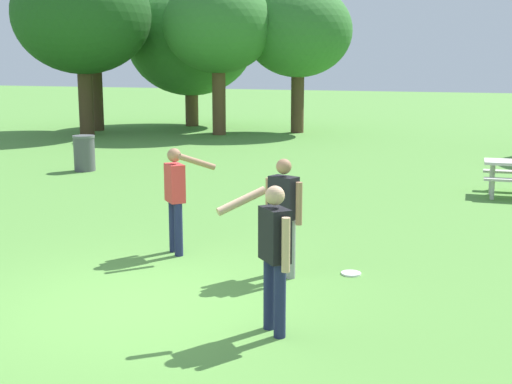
% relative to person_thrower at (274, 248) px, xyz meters
% --- Properties ---
extents(ground_plane, '(120.00, 120.00, 0.00)m').
position_rel_person_thrower_xyz_m(ground_plane, '(-1.79, 0.29, -0.96)').
color(ground_plane, '#568E3D').
extents(person_thrower, '(0.84, 0.47, 1.64)m').
position_rel_person_thrower_xyz_m(person_thrower, '(0.00, 0.00, 0.00)').
color(person_thrower, '#1E234C').
rests_on(person_thrower, ground).
extents(person_catcher, '(0.84, 0.47, 1.64)m').
position_rel_person_thrower_xyz_m(person_catcher, '(-2.41, 2.47, 0.00)').
color(person_catcher, '#1E234C').
rests_on(person_catcher, ground).
extents(person_bystander, '(0.58, 0.34, 1.64)m').
position_rel_person_thrower_xyz_m(person_bystander, '(-0.52, 1.96, -0.02)').
color(person_bystander, gray).
rests_on(person_bystander, ground).
extents(frisbee, '(0.28, 0.28, 0.03)m').
position_rel_person_thrower_xyz_m(frisbee, '(0.35, 2.36, -0.95)').
color(frisbee, white).
rests_on(frisbee, ground).
extents(trash_can_beside_table, '(0.59, 0.59, 0.96)m').
position_rel_person_thrower_xyz_m(trash_can_beside_table, '(-8.38, 8.87, -0.48)').
color(trash_can_beside_table, '#515156').
rests_on(trash_can_beside_table, ground).
extents(tree_tall_left, '(4.48, 4.48, 6.89)m').
position_rel_person_thrower_xyz_m(tree_tall_left, '(-14.11, 18.35, 3.98)').
color(tree_tall_left, '#4C3823').
rests_on(tree_tall_left, ground).
extents(tree_broad_center, '(5.36, 5.36, 6.95)m').
position_rel_person_thrower_xyz_m(tree_broad_center, '(-13.51, 16.66, 3.69)').
color(tree_broad_center, '#4C3823').
rests_on(tree_broad_center, ground).
extents(tree_far_right, '(5.65, 5.65, 6.18)m').
position_rel_person_thrower_xyz_m(tree_far_right, '(-11.23, 21.62, 2.80)').
color(tree_far_right, brown).
rests_on(tree_far_right, ground).
extents(tree_slender_mid, '(4.34, 4.34, 6.12)m').
position_rel_person_thrower_xyz_m(tree_slender_mid, '(-8.60, 18.61, 3.28)').
color(tree_slender_mid, brown).
rests_on(tree_slender_mid, ground).
extents(tree_back_left, '(4.36, 4.36, 5.96)m').
position_rel_person_thrower_xyz_m(tree_back_left, '(-5.88, 20.46, 3.11)').
color(tree_back_left, '#4C3823').
rests_on(tree_back_left, ground).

